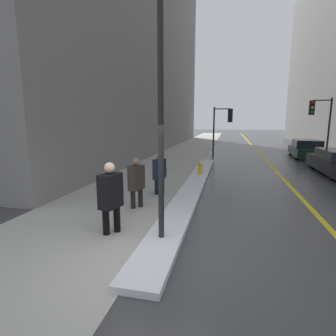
# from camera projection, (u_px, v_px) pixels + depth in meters

# --- Properties ---
(ground_plane) EXTENTS (160.00, 160.00, 0.00)m
(ground_plane) POSITION_uv_depth(u_px,v_px,m) (141.00, 260.00, 4.91)
(ground_plane) COLOR #38383A
(sidewalk_slab) EXTENTS (4.00, 80.00, 0.01)m
(sidewalk_slab) POSITION_uv_depth(u_px,v_px,m) (180.00, 156.00, 19.74)
(sidewalk_slab) COLOR #9E9B93
(sidewalk_slab) RESTS_ON ground
(road_centre_stripe) EXTENTS (0.16, 80.00, 0.00)m
(road_centre_stripe) POSITION_uv_depth(u_px,v_px,m) (264.00, 158.00, 18.41)
(road_centre_stripe) COLOR gold
(road_centre_stripe) RESTS_ON ground
(snow_bank_curb) EXTENTS (0.79, 13.53, 0.13)m
(snow_bank_curb) POSITION_uv_depth(u_px,v_px,m) (194.00, 186.00, 10.35)
(snow_bank_curb) COLOR silver
(snow_bank_curb) RESTS_ON ground
(building_facade_left) EXTENTS (6.00, 36.00, 25.63)m
(building_facade_left) POSITION_uv_depth(u_px,v_px,m) (136.00, 5.00, 23.38)
(building_facade_left) COLOR slate
(building_facade_left) RESTS_ON ground
(lamp_post) EXTENTS (0.28, 0.28, 5.05)m
(lamp_post) POSITION_uv_depth(u_px,v_px,m) (161.00, 99.00, 5.11)
(lamp_post) COLOR black
(lamp_post) RESTS_ON ground
(traffic_light_near) EXTENTS (1.31, 0.34, 3.55)m
(traffic_light_near) POSITION_uv_depth(u_px,v_px,m) (224.00, 121.00, 17.92)
(traffic_light_near) COLOR black
(traffic_light_near) RESTS_ON ground
(traffic_light_far) EXTENTS (1.31, 0.32, 4.02)m
(traffic_light_far) POSITION_uv_depth(u_px,v_px,m) (319.00, 116.00, 16.58)
(traffic_light_far) COLOR black
(traffic_light_far) RESTS_ON ground
(pedestrian_in_glasses) EXTENTS (0.44, 0.60, 1.68)m
(pedestrian_in_glasses) POSITION_uv_depth(u_px,v_px,m) (111.00, 195.00, 5.94)
(pedestrian_in_glasses) COLOR black
(pedestrian_in_glasses) RESTS_ON ground
(pedestrian_nearside) EXTENTS (0.40, 0.55, 1.53)m
(pedestrian_nearside) POSITION_uv_depth(u_px,v_px,m) (136.00, 180.00, 7.75)
(pedestrian_nearside) COLOR black
(pedestrian_nearside) RESTS_ON ground
(pedestrian_with_shoulder_bag) EXTENTS (0.40, 0.72, 1.50)m
(pedestrian_with_shoulder_bag) POSITION_uv_depth(u_px,v_px,m) (160.00, 171.00, 9.24)
(pedestrian_with_shoulder_bag) COLOR black
(pedestrian_with_shoulder_bag) RESTS_ON ground
(parked_car_dark_green) EXTENTS (2.10, 4.34, 1.27)m
(parked_car_dark_green) POSITION_uv_depth(u_px,v_px,m) (306.00, 149.00, 18.80)
(parked_car_dark_green) COLOR black
(parked_car_dark_green) RESTS_ON ground
(fire_hydrant) EXTENTS (0.20, 0.20, 0.70)m
(fire_hydrant) POSITION_uv_depth(u_px,v_px,m) (200.00, 170.00, 12.18)
(fire_hydrant) COLOR gold
(fire_hydrant) RESTS_ON ground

